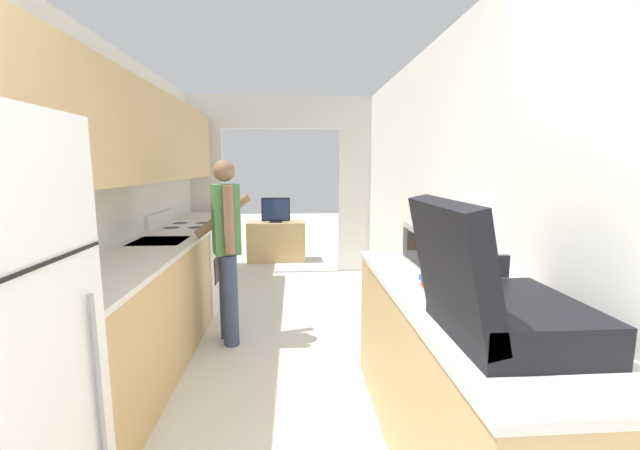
{
  "coord_description": "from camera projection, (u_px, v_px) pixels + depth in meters",
  "views": [
    {
      "loc": [
        0.17,
        -0.71,
        1.54
      ],
      "look_at": [
        0.4,
        2.71,
        1.02
      ],
      "focal_mm": 22.0,
      "sensor_mm": 36.0,
      "label": 1
    }
  ],
  "objects": [
    {
      "name": "wall_left",
      "position": [
        105.0,
        171.0,
        2.87
      ],
      "size": [
        0.38,
        7.27,
        2.5
      ],
      "color": "silver",
      "rests_on": "ground_plane"
    },
    {
      "name": "wall_right",
      "position": [
        462.0,
        209.0,
        2.63
      ],
      "size": [
        0.06,
        7.27,
        2.5
      ],
      "color": "silver",
      "rests_on": "ground_plane"
    },
    {
      "name": "wall_far_with_doorway",
      "position": [
        282.0,
        173.0,
        5.54
      ],
      "size": [
        2.94,
        0.06,
        2.5
      ],
      "color": "silver",
      "rests_on": "ground_plane"
    },
    {
      "name": "counter_left",
      "position": [
        162.0,
        292.0,
        3.38
      ],
      "size": [
        0.62,
        3.85,
        0.91
      ],
      "color": "tan",
      "rests_on": "ground_plane"
    },
    {
      "name": "counter_right",
      "position": [
        451.0,
        378.0,
        2.02
      ],
      "size": [
        0.62,
        1.97,
        0.91
      ],
      "color": "tan",
      "rests_on": "ground_plane"
    },
    {
      "name": "range_oven",
      "position": [
        190.0,
        266.0,
        4.24
      ],
      "size": [
        0.66,
        0.75,
        1.05
      ],
      "color": "white",
      "rests_on": "ground_plane"
    },
    {
      "name": "person",
      "position": [
        227.0,
        247.0,
        3.36
      ],
      "size": [
        0.51,
        0.45,
        1.59
      ],
      "rotation": [
        0.0,
        0.0,
        1.91
      ],
      "color": "#384266",
      "rests_on": "ground_plane"
    },
    {
      "name": "suitcase",
      "position": [
        491.0,
        299.0,
        1.43
      ],
      "size": [
        0.56,
        0.57,
        0.51
      ],
      "color": "black",
      "rests_on": "counter_right"
    },
    {
      "name": "microwave",
      "position": [
        440.0,
        247.0,
        2.43
      ],
      "size": [
        0.35,
        0.46,
        0.26
      ],
      "color": "#B7B7BC",
      "rests_on": "counter_right"
    },
    {
      "name": "book_stack",
      "position": [
        447.0,
        287.0,
        1.96
      ],
      "size": [
        0.25,
        0.3,
        0.05
      ],
      "color": "red",
      "rests_on": "counter_right"
    },
    {
      "name": "tv_cabinet",
      "position": [
        276.0,
        241.0,
        6.41
      ],
      "size": [
        0.93,
        0.42,
        0.64
      ],
      "color": "tan",
      "rests_on": "ground_plane"
    },
    {
      "name": "television",
      "position": [
        276.0,
        210.0,
        6.29
      ],
      "size": [
        0.46,
        0.16,
        0.4
      ],
      "color": "black",
      "rests_on": "tv_cabinet"
    }
  ]
}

